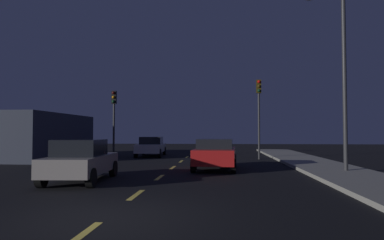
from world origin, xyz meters
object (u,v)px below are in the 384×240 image
(traffic_signal_left, at_px, (114,111))
(car_oncoming_far, at_px, (151,146))
(street_lamp_right, at_px, (338,65))
(traffic_signal_right, at_px, (259,104))
(car_adjacent_lane, at_px, (81,160))
(car_stopped_ahead, at_px, (215,154))

(traffic_signal_left, relative_size, car_oncoming_far, 1.00)
(car_oncoming_far, distance_m, street_lamp_right, 15.17)
(traffic_signal_right, bearing_deg, car_adjacent_lane, -124.70)
(traffic_signal_left, relative_size, car_adjacent_lane, 1.12)
(car_adjacent_lane, bearing_deg, car_stopped_ahead, 42.98)
(traffic_signal_left, xyz_separation_m, car_stopped_ahead, (7.11, -6.55, -2.53))
(traffic_signal_right, bearing_deg, street_lamp_right, -72.06)
(car_oncoming_far, bearing_deg, street_lamp_right, -44.98)
(traffic_signal_right, bearing_deg, car_stopped_ahead, -113.36)
(traffic_signal_left, height_order, street_lamp_right, street_lamp_right)
(car_stopped_ahead, relative_size, car_adjacent_lane, 1.01)
(traffic_signal_left, relative_size, traffic_signal_right, 0.88)
(traffic_signal_right, relative_size, car_oncoming_far, 1.14)
(car_adjacent_lane, bearing_deg, car_oncoming_far, 90.72)
(car_oncoming_far, bearing_deg, traffic_signal_left, -130.53)
(traffic_signal_left, height_order, car_adjacent_lane, traffic_signal_left)
(traffic_signal_right, relative_size, car_adjacent_lane, 1.28)
(traffic_signal_right, relative_size, car_stopped_ahead, 1.27)
(traffic_signal_left, bearing_deg, car_stopped_ahead, -42.67)
(traffic_signal_right, distance_m, street_lamp_right, 8.33)
(car_adjacent_lane, height_order, car_oncoming_far, car_adjacent_lane)
(car_stopped_ahead, bearing_deg, car_adjacent_lane, -137.02)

